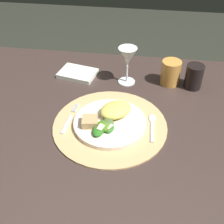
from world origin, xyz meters
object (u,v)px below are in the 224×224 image
at_px(dining_table, 93,150).
at_px(dinner_plate, 110,123).
at_px(amber_tumbler, 171,73).
at_px(wine_glass, 127,58).
at_px(dark_tumbler, 194,77).
at_px(spoon, 152,123).
at_px(napkin, 78,73).
at_px(fork, 69,120).

distance_m(dining_table, dinner_plate, 0.20).
height_order(dinner_plate, amber_tumbler, amber_tumbler).
relative_size(wine_glass, dark_tumbler, 1.57).
height_order(spoon, napkin, napkin).
distance_m(napkin, dark_tumbler, 0.47).
distance_m(fork, napkin, 0.29).
distance_m(wine_glass, dark_tumbler, 0.27).
bearing_deg(dining_table, dark_tumbler, 32.97).
bearing_deg(dining_table, dinner_plate, -28.53).
bearing_deg(amber_tumbler, napkin, 179.02).
distance_m(spoon, dark_tumbler, 0.29).
xyz_separation_m(fork, dark_tumbler, (0.43, 0.27, 0.04)).
bearing_deg(dark_tumbler, amber_tumbler, 170.57).
height_order(spoon, dark_tumbler, dark_tumbler).
height_order(dining_table, fork, fork).
distance_m(dinner_plate, napkin, 0.35).
xyz_separation_m(dinner_plate, wine_glass, (0.03, 0.27, 0.10)).
xyz_separation_m(dining_table, amber_tumbler, (0.27, 0.25, 0.22)).
height_order(dining_table, dark_tumbler, dark_tumbler).
bearing_deg(dinner_plate, spoon, 10.30).
xyz_separation_m(dinner_plate, napkin, (-0.18, 0.29, -0.00)).
distance_m(fork, spoon, 0.28).
bearing_deg(fork, spoon, 4.55).
relative_size(dining_table, amber_tumbler, 14.49).
height_order(spoon, wine_glass, wine_glass).
relative_size(spoon, wine_glass, 0.91).
xyz_separation_m(dining_table, napkin, (-0.11, 0.26, 0.18)).
distance_m(fork, amber_tumbler, 0.45).
bearing_deg(wine_glass, napkin, 173.76).
bearing_deg(dining_table, amber_tumbler, 42.48).
bearing_deg(fork, dark_tumbler, 32.13).
xyz_separation_m(dining_table, dinner_plate, (0.07, -0.04, 0.18)).
distance_m(dinner_plate, fork, 0.14).
xyz_separation_m(napkin, amber_tumbler, (0.38, -0.01, 0.04)).
relative_size(dining_table, spoon, 10.40).
bearing_deg(napkin, fork, -82.50).
distance_m(dining_table, fork, 0.19).
bearing_deg(fork, napkin, 97.50).
bearing_deg(fork, amber_tumbler, 39.88).
relative_size(fork, dark_tumbler, 1.65).
height_order(dinner_plate, dark_tumbler, dark_tumbler).
bearing_deg(wine_glass, dining_table, -113.40).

